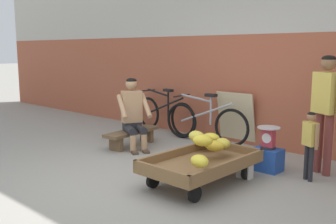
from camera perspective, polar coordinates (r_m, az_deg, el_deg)
ground_plane at (r=4.78m, az=-5.05°, el=-10.41°), size 80.00×80.00×0.00m
back_wall at (r=6.69m, az=12.74°, el=9.81°), size 16.00×0.30×3.40m
banana_cart at (r=4.70m, az=4.93°, el=-7.66°), size 0.87×1.46×0.36m
banana_pile at (r=4.81m, az=5.85°, el=-4.56°), size 0.86×1.23×0.26m
low_bench at (r=6.50m, az=-5.30°, el=-3.29°), size 0.42×1.13×0.27m
vendor_seated at (r=6.35m, az=-5.15°, el=-0.21°), size 0.74×0.64×1.14m
plastic_crate at (r=5.36m, az=14.43°, el=-6.79°), size 0.36×0.28×0.30m
weighing_scale at (r=5.29m, az=14.56°, el=-3.64°), size 0.30×0.30×0.29m
bicycle_near_left at (r=7.53m, az=-0.49°, el=-0.34°), size 1.65×0.48×0.86m
bicycle_far_left at (r=6.75m, az=5.51°, el=-1.50°), size 1.66×0.48×0.86m
sign_board at (r=6.72m, az=9.98°, el=-0.88°), size 0.70×0.20×0.89m
customer_adult at (r=5.30m, az=22.24°, el=1.47°), size 0.45×0.32×1.53m
customer_child at (r=5.03m, az=20.17°, el=-3.70°), size 0.24×0.18×0.86m
shopping_bag at (r=5.02m, az=11.24°, el=-8.16°), size 0.18×0.12×0.24m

